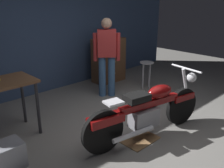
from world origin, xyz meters
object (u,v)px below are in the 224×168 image
object	(u,v)px
person_standing	(107,54)
shop_stool	(147,68)
motorcycle	(148,110)
wooden_dresser	(109,60)
storage_bin	(5,156)

from	to	relation	value
person_standing	shop_stool	world-z (taller)	person_standing
motorcycle	shop_stool	size ratio (longest dim) A/B	3.39
motorcycle	person_standing	bearing A→B (deg)	77.52
person_standing	shop_stool	distance (m)	1.11
wooden_dresser	storage_bin	xyz separation A→B (m)	(-3.34, -1.68, -0.38)
shop_stool	wooden_dresser	size ratio (longest dim) A/B	0.58
shop_stool	storage_bin	distance (m)	3.66
storage_bin	shop_stool	bearing A→B (deg)	10.27
motorcycle	storage_bin	distance (m)	2.05
motorcycle	wooden_dresser	distance (m)	2.82
wooden_dresser	person_standing	bearing A→B (deg)	-135.02
shop_stool	motorcycle	bearing A→B (deg)	-140.59
storage_bin	wooden_dresser	bearing A→B (deg)	26.66
person_standing	motorcycle	bearing A→B (deg)	106.76
shop_stool	wooden_dresser	world-z (taller)	wooden_dresser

